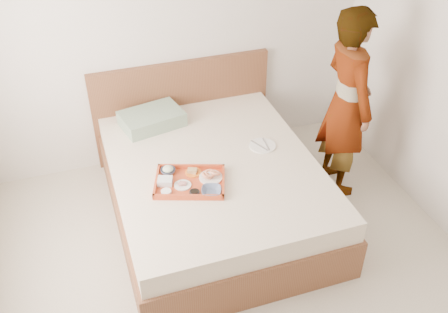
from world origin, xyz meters
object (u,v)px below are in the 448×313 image
object	(u,v)px
person	(346,104)
tray	(190,182)
dinner_plate	(262,146)
bed	(214,189)

from	to	relation	value
person	tray	bearing A→B (deg)	99.92
tray	person	distance (m)	1.44
tray	dinner_plate	world-z (taller)	tray
bed	person	size ratio (longest dim) A/B	1.22
bed	tray	size ratio (longest dim) A/B	3.93
bed	tray	xyz separation A→B (m)	(-0.25, -0.19, 0.29)
bed	dinner_plate	size ratio (longest dim) A/B	9.22
tray	dinner_plate	size ratio (longest dim) A/B	2.35
tray	person	world-z (taller)	person
bed	tray	world-z (taller)	tray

